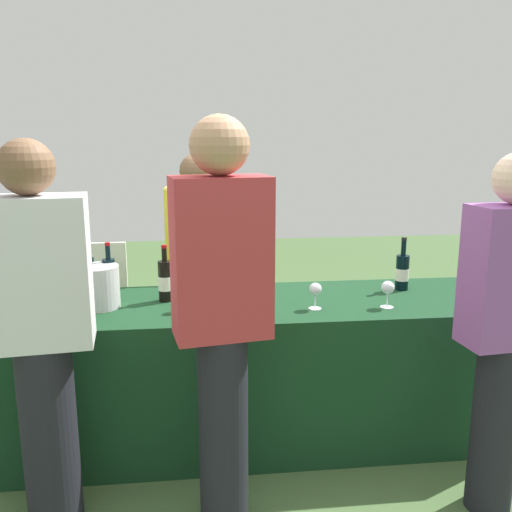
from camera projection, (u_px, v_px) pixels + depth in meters
The scene contains 17 objects.
ground_plane at pixel (256, 435), 3.12m from camera, with size 12.00×12.00×0.00m, color #476638.
tasting_table at pixel (256, 370), 3.04m from camera, with size 2.63×0.74×0.79m, color #14381E.
wine_bottle_0 at pixel (89, 279), 2.93m from camera, with size 0.07×0.07×0.33m.
wine_bottle_1 at pixel (109, 280), 2.93m from camera, with size 0.07×0.07×0.32m.
wine_bottle_2 at pixel (165, 280), 2.94m from camera, with size 0.07×0.07×0.31m.
wine_bottle_3 at pixel (402, 272), 3.16m from camera, with size 0.08×0.08×0.31m.
wine_glass_0 at pixel (183, 295), 2.76m from camera, with size 0.06×0.06×0.13m.
wine_glass_1 at pixel (212, 295), 2.75m from camera, with size 0.06×0.06×0.13m.
wine_glass_2 at pixel (236, 292), 2.77m from camera, with size 0.07×0.07×0.14m.
wine_glass_3 at pixel (315, 290), 2.80m from camera, with size 0.07×0.07×0.14m.
wine_glass_4 at pixel (388, 289), 2.83m from camera, with size 0.07×0.07×0.14m.
ice_bucket at pixel (98, 287), 2.83m from camera, with size 0.22×0.22×0.22m, color silver.
server_pouring at pixel (198, 267), 3.55m from camera, with size 0.40×0.23×1.56m.
guest_0 at pixel (40, 328), 2.26m from camera, with size 0.45×0.28×1.66m.
guest_1 at pixel (222, 312), 2.24m from camera, with size 0.41×0.27×1.75m.
guest_2 at pixel (505, 325), 2.34m from camera, with size 0.38×0.24×1.61m.
menu_board at pixel (91, 307), 3.91m from camera, with size 0.53×0.03×0.94m, color white.
Camera 1 is at (-0.32, -2.81, 1.67)m, focal length 38.58 mm.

